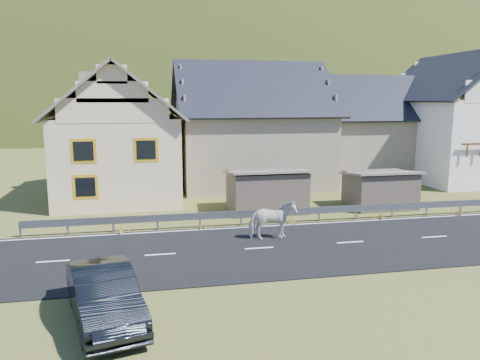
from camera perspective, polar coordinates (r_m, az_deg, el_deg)
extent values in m
plane|color=#4A4F1A|center=(20.66, 13.28, -7.51)|extent=(160.00, 160.00, 0.00)
cube|color=black|center=(20.66, 13.28, -7.45)|extent=(60.00, 7.00, 0.04)
cube|color=silver|center=(20.65, 13.28, -7.39)|extent=(60.00, 6.60, 0.01)
cube|color=#93969B|center=(23.77, 9.64, -3.65)|extent=(28.00, 0.08, 0.34)
cube|color=#93969B|center=(23.00, -25.22, -5.52)|extent=(0.10, 0.06, 0.70)
cube|color=#93969B|center=(22.59, -20.27, -5.44)|extent=(0.10, 0.06, 0.70)
cube|color=#93969B|center=(22.36, -15.18, -5.32)|extent=(0.10, 0.06, 0.70)
cube|color=#93969B|center=(22.31, -10.03, -5.16)|extent=(0.10, 0.06, 0.70)
cube|color=#93969B|center=(22.44, -4.90, -4.96)|extent=(0.10, 0.06, 0.70)
cube|color=#93969B|center=(22.74, 0.12, -4.72)|extent=(0.10, 0.06, 0.70)
cube|color=#93969B|center=(23.22, 4.98, -4.46)|extent=(0.10, 0.06, 0.70)
cube|color=#93969B|center=(23.85, 9.61, -4.18)|extent=(0.10, 0.06, 0.70)
cube|color=#93969B|center=(24.62, 13.96, -3.89)|extent=(0.10, 0.06, 0.70)
cube|color=#93969B|center=(25.54, 18.03, -3.60)|extent=(0.10, 0.06, 0.70)
cube|color=#93969B|center=(26.57, 21.80, -3.31)|extent=(0.10, 0.06, 0.70)
cube|color=#93969B|center=(27.70, 25.27, -3.03)|extent=(0.10, 0.06, 0.70)
cube|color=brown|center=(25.68, 3.24, -1.34)|extent=(4.30, 3.30, 2.40)
cube|color=brown|center=(27.61, 16.68, -1.16)|extent=(3.80, 2.90, 2.20)
cube|color=beige|center=(30.12, -14.40, 2.72)|extent=(7.00, 9.00, 5.00)
cube|color=#C39015|center=(25.70, -18.53, 3.37)|extent=(1.30, 0.12, 1.30)
cube|color=#C39015|center=(25.51, -11.37, 3.64)|extent=(1.30, 0.12, 1.30)
cube|color=#C39015|center=(25.97, -18.30, -0.80)|extent=(1.30, 0.12, 1.30)
cube|color=gray|center=(31.58, -18.27, 10.24)|extent=(0.70, 0.70, 2.40)
cube|color=gray|center=(33.88, 1.26, 3.78)|extent=(10.00, 9.00, 5.00)
cube|color=gray|center=(39.16, 15.05, 3.96)|extent=(9.00, 8.00, 4.60)
cube|color=white|center=(39.67, 24.85, 4.48)|extent=(8.00, 10.00, 6.00)
ellipsoid|color=#25390F|center=(200.03, -7.53, 2.23)|extent=(440.00, 280.00, 260.00)
imported|color=silver|center=(20.39, 3.95, -4.89)|extent=(0.92, 2.01, 1.70)
imported|color=black|center=(13.75, -16.25, -13.28)|extent=(2.65, 4.82, 1.51)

